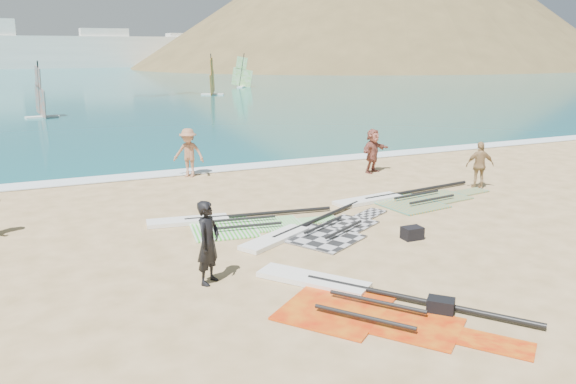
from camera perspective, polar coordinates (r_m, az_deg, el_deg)
name	(u,v)px	position (r m, az deg, el deg)	size (l,w,h in m)	color
ground	(399,264)	(14.04, 11.20, -7.21)	(300.00, 300.00, 0.00)	#D5B07D
sea	(71,70)	(142.90, -21.19, 11.44)	(300.00, 240.00, 0.06)	#0E5063
surf_line	(236,168)	(24.68, -5.27, 2.42)	(300.00, 1.20, 0.04)	white
headland_main	(384,66)	(168.46, 9.78, 12.50)	(143.00, 143.00, 45.00)	olive
headland_minor	(458,64)	(197.49, 16.84, 12.36)	(70.00, 70.00, 28.00)	olive
rig_grey	(312,232)	(15.96, 2.49, -4.07)	(5.56, 3.87, 0.20)	black
rig_green	(228,223)	(16.85, -6.07, -3.12)	(5.74, 2.61, 0.20)	green
rig_orange	(404,199)	(19.79, 11.74, -0.69)	(6.10, 2.69, 0.20)	orange
rig_red	(356,300)	(11.89, 6.91, -10.86)	(4.61, 5.70, 0.20)	#D70404
gear_bag_near	(412,233)	(15.84, 12.50, -4.09)	(0.54, 0.39, 0.35)	black
gear_bag_far	(441,306)	(11.72, 15.24, -11.12)	(0.52, 0.36, 0.31)	black
person_wetsuit	(208,243)	(12.53, -8.10, -5.10)	(0.69, 0.46, 1.90)	black
beachgoer_mid	(189,153)	(23.10, -10.07, 3.94)	(1.28, 0.74, 1.98)	#9F6A4D
beachgoer_back	(480,165)	(22.05, 18.91, 2.59)	(1.03, 0.43, 1.76)	#A37F52
beachgoer_right	(373,151)	(23.83, 8.61, 4.17)	(1.72, 0.55, 1.86)	#9F5649
windsurfer_left	(40,101)	(46.11, -23.85, 8.43)	(2.42, 2.79, 4.25)	white
windsurfer_centre	(212,83)	(63.86, -7.71, 10.90)	(2.56, 2.78, 4.55)	white
windsurfer_right	(242,78)	(75.99, -4.70, 11.52)	(2.48, 2.41, 4.48)	white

